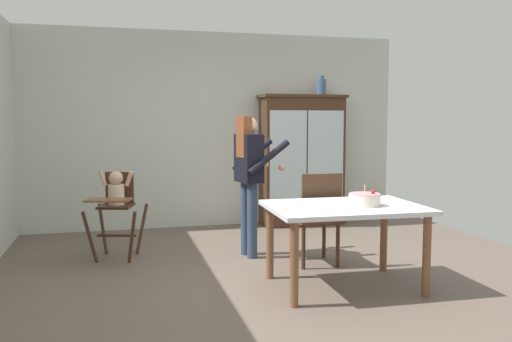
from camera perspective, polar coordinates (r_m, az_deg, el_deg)
ground_plane at (r=5.14m, az=1.07°, el=-11.36°), size 6.24×6.24×0.00m
wall_back at (r=7.49m, az=-4.42°, el=4.41°), size 5.32×0.06×2.70m
china_cabinet at (r=7.56m, az=4.95°, el=1.21°), size 1.21×0.48×1.84m
ceramic_vase at (r=7.66m, az=7.05°, el=8.98°), size 0.13×0.13×0.27m
high_chair_with_toddler at (r=5.88m, az=-14.81°, el=-2.87°), size 0.71×0.79×0.95m
adult_person at (r=5.74m, az=-0.71°, el=0.28°), size 0.57×0.56×1.53m
dining_table at (r=4.78m, az=9.51°, el=-4.80°), size 1.37×1.01×0.74m
birthday_cake at (r=4.77m, az=11.59°, el=-3.01°), size 0.28×0.28×0.19m
dining_chair_far_side at (r=5.44m, az=6.69°, el=-4.43°), size 0.44×0.44×0.96m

